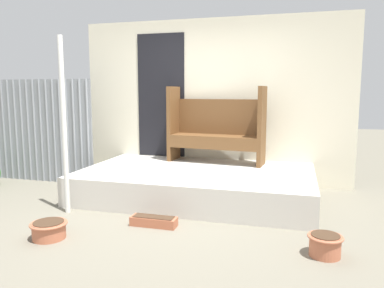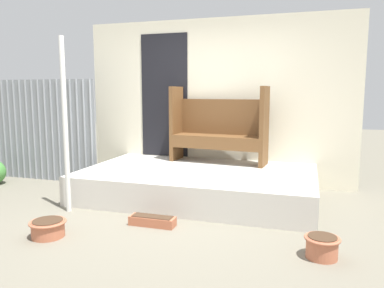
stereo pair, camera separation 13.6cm
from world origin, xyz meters
The scene contains 9 objects.
ground_plane centered at (0.00, 0.00, 0.00)m, with size 24.00×24.00×0.00m, color #706B5B.
porch_slab centered at (0.08, 0.95, 0.19)m, with size 3.14×1.89×0.38m.
house_wall centered at (0.05, 1.92, 1.30)m, with size 4.34×0.08×2.60m.
fence_corrugated centered at (-3.08, 1.19, 0.83)m, with size 2.80×0.05×1.66m.
support_post centered at (-1.26, -0.13, 1.05)m, with size 0.06×0.06×2.10m.
bench centered at (0.22, 1.60, 0.94)m, with size 1.49×0.54×1.16m.
flower_pot_left centered at (-0.96, -0.90, 0.10)m, with size 0.37×0.37×0.17m.
flower_pot_middle centered at (1.67, -0.59, 0.11)m, with size 0.31×0.31×0.20m.
planter_box_rect centered at (-0.08, -0.29, 0.05)m, with size 0.51×0.16×0.11m.
Camera 2 is at (1.52, -3.93, 1.46)m, focal length 35.00 mm.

